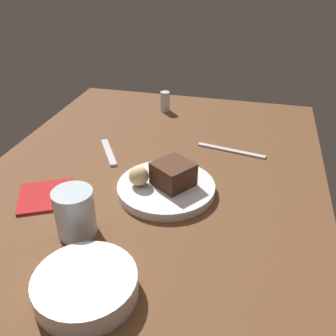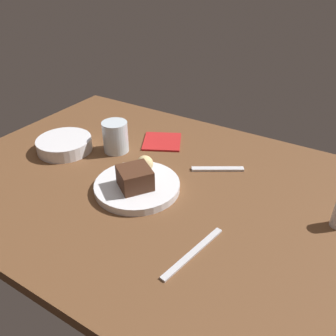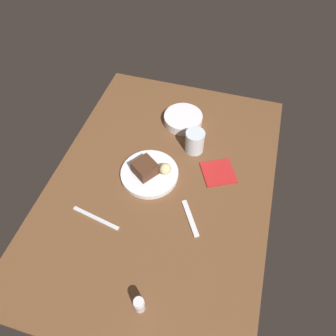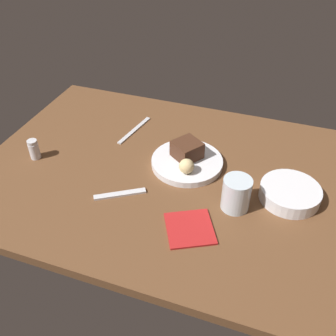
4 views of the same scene
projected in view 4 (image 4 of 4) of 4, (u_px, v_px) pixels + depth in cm
name	position (u px, v px, depth cm)	size (l,w,h in cm)	color
dining_table	(172.00, 176.00, 116.76)	(120.00, 84.00, 3.00)	brown
dessert_plate	(187.00, 162.00, 118.23)	(22.52, 22.52, 2.05)	silver
chocolate_cake_slice	(187.00, 150.00, 117.15)	(7.90, 7.84, 5.38)	#472819
bread_roll	(187.00, 166.00, 111.36)	(4.56, 4.56, 4.56)	#DBC184
salt_shaker	(34.00, 149.00, 119.75)	(3.29, 3.29, 6.65)	silver
water_glass	(236.00, 194.00, 101.26)	(7.85, 7.85, 9.67)	silver
side_bowl	(290.00, 193.00, 105.67)	(16.96, 16.96, 3.99)	silver
dessert_spoon	(120.00, 194.00, 107.71)	(15.00, 1.80, 0.70)	silver
butter_knife	(134.00, 130.00, 133.89)	(19.00, 1.40, 0.50)	silver
folded_napkin	(190.00, 228.00, 97.63)	(12.05, 12.32, 0.60)	#B21E1E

